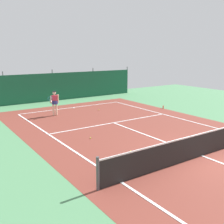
{
  "coord_description": "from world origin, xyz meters",
  "views": [
    {
      "loc": [
        -8.98,
        -6.58,
        4.2
      ],
      "look_at": [
        -0.64,
        5.62,
        0.9
      ],
      "focal_mm": 43.44,
      "sensor_mm": 36.0,
      "label": 1
    }
  ],
  "objects_px": {
    "tennis_player": "(55,101)",
    "tennis_ball_near_player": "(90,138)",
    "tennis_ball_by_sideline": "(131,151)",
    "tennis_net": "(202,144)",
    "tennis_ball_midcourt": "(99,110)",
    "parked_car": "(78,84)",
    "water_bottle": "(163,107)"
  },
  "relations": [
    {
      "from": "tennis_player",
      "to": "tennis_ball_near_player",
      "type": "height_order",
      "value": "tennis_player"
    },
    {
      "from": "tennis_ball_near_player",
      "to": "tennis_ball_by_sideline",
      "type": "relative_size",
      "value": 1.0
    },
    {
      "from": "tennis_net",
      "to": "tennis_ball_by_sideline",
      "type": "bearing_deg",
      "value": 136.67
    },
    {
      "from": "tennis_ball_near_player",
      "to": "tennis_ball_midcourt",
      "type": "distance_m",
      "value": 6.63
    },
    {
      "from": "parked_car",
      "to": "tennis_net",
      "type": "bearing_deg",
      "value": 82.35
    },
    {
      "from": "tennis_net",
      "to": "parked_car",
      "type": "relative_size",
      "value": 2.34
    },
    {
      "from": "tennis_net",
      "to": "tennis_ball_by_sideline",
      "type": "xyz_separation_m",
      "value": [
        -2.14,
        2.01,
        -0.48
      ]
    },
    {
      "from": "tennis_player",
      "to": "parked_car",
      "type": "bearing_deg",
      "value": -103.24
    },
    {
      "from": "tennis_ball_midcourt",
      "to": "parked_car",
      "type": "distance_m",
      "value": 9.54
    },
    {
      "from": "tennis_player",
      "to": "water_bottle",
      "type": "bearing_deg",
      "value": -175.97
    },
    {
      "from": "parked_car",
      "to": "tennis_ball_near_player",
      "type": "bearing_deg",
      "value": 69.45
    },
    {
      "from": "tennis_net",
      "to": "water_bottle",
      "type": "relative_size",
      "value": 42.17
    },
    {
      "from": "tennis_net",
      "to": "tennis_ball_by_sideline",
      "type": "height_order",
      "value": "tennis_net"
    },
    {
      "from": "tennis_ball_by_sideline",
      "to": "tennis_player",
      "type": "bearing_deg",
      "value": 90.02
    },
    {
      "from": "tennis_net",
      "to": "tennis_ball_midcourt",
      "type": "height_order",
      "value": "tennis_net"
    },
    {
      "from": "tennis_ball_midcourt",
      "to": "tennis_ball_by_sideline",
      "type": "distance_m",
      "value": 8.63
    },
    {
      "from": "tennis_player",
      "to": "water_bottle",
      "type": "xyz_separation_m",
      "value": [
        7.59,
        -2.51,
        -0.84
      ]
    },
    {
      "from": "tennis_ball_midcourt",
      "to": "parked_car",
      "type": "relative_size",
      "value": 0.02
    },
    {
      "from": "tennis_ball_by_sideline",
      "to": "parked_car",
      "type": "xyz_separation_m",
      "value": [
        6.29,
        16.99,
        0.81
      ]
    },
    {
      "from": "tennis_net",
      "to": "tennis_ball_by_sideline",
      "type": "distance_m",
      "value": 2.97
    },
    {
      "from": "tennis_net",
      "to": "tennis_player",
      "type": "relative_size",
      "value": 6.17
    },
    {
      "from": "tennis_ball_near_player",
      "to": "water_bottle",
      "type": "xyz_separation_m",
      "value": [
        8.1,
        3.14,
        0.09
      ]
    },
    {
      "from": "tennis_ball_midcourt",
      "to": "tennis_player",
      "type": "bearing_deg",
      "value": 176.09
    },
    {
      "from": "tennis_ball_by_sideline",
      "to": "tennis_net",
      "type": "bearing_deg",
      "value": -43.33
    },
    {
      "from": "tennis_ball_near_player",
      "to": "water_bottle",
      "type": "height_order",
      "value": "water_bottle"
    },
    {
      "from": "tennis_ball_near_player",
      "to": "water_bottle",
      "type": "distance_m",
      "value": 8.69
    },
    {
      "from": "tennis_net",
      "to": "water_bottle",
      "type": "height_order",
      "value": "tennis_net"
    },
    {
      "from": "tennis_ball_by_sideline",
      "to": "parked_car",
      "type": "bearing_deg",
      "value": 69.69
    },
    {
      "from": "tennis_ball_near_player",
      "to": "parked_car",
      "type": "xyz_separation_m",
      "value": [
        6.8,
        14.44,
        0.81
      ]
    },
    {
      "from": "tennis_ball_by_sideline",
      "to": "parked_car",
      "type": "height_order",
      "value": "parked_car"
    },
    {
      "from": "tennis_ball_near_player",
      "to": "tennis_ball_by_sideline",
      "type": "xyz_separation_m",
      "value": [
        0.52,
        -2.55,
        0.0
      ]
    },
    {
      "from": "parked_car",
      "to": "tennis_ball_by_sideline",
      "type": "bearing_deg",
      "value": 74.37
    }
  ]
}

